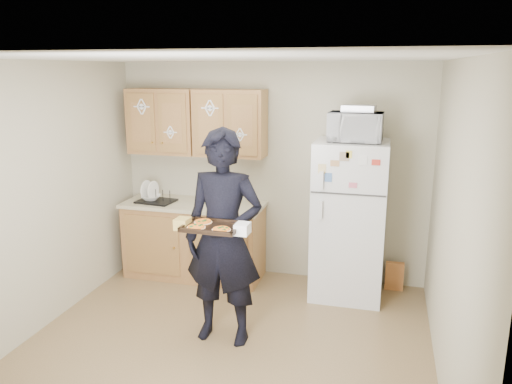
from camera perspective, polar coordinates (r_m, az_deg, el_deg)
floor at (r=4.65m, az=-3.71°, el=-17.48°), size 3.60×3.60×0.00m
ceiling at (r=3.98m, az=-4.29°, el=15.00°), size 3.60×3.60×0.00m
wall_back at (r=5.83m, az=1.69°, el=2.30°), size 3.60×0.04×2.50m
wall_front at (r=2.62m, az=-17.01°, el=-13.28°), size 3.60×0.04×2.50m
wall_left at (r=5.01m, az=-23.90°, el=-0.85°), size 0.04×3.60×2.50m
wall_right at (r=3.97m, az=21.53°, el=-4.25°), size 0.04×3.60×2.50m
refrigerator at (r=5.43m, az=10.58°, el=-3.15°), size 0.75×0.70×1.70m
base_cabinet at (r=6.00m, az=-7.04°, el=-5.59°), size 1.60×0.60×0.86m
countertop at (r=5.87m, az=-7.16°, el=-1.44°), size 1.64×0.64×0.04m
upper_cab_left at (r=5.97m, az=-10.55°, el=7.94°), size 0.80×0.33×0.75m
upper_cab_right at (r=5.67m, az=-2.97°, el=7.85°), size 0.80×0.33×0.75m
cereal_box at (r=5.88m, az=15.53°, el=-9.24°), size 0.20×0.07×0.32m
person at (r=4.42m, az=-3.73°, el=-5.27°), size 0.71×0.47×1.94m
baking_tray at (r=4.09m, az=-5.05°, el=-4.04°), size 0.46×0.34×0.04m
pizza_front_left at (r=4.06m, az=-6.85°, el=-3.99°), size 0.15×0.15×0.02m
pizza_front_right at (r=3.98m, az=-3.99°, el=-4.26°), size 0.15×0.15×0.02m
pizza_back_left at (r=4.19m, az=-6.06°, el=-3.38°), size 0.15×0.15×0.02m
microwave at (r=5.18m, az=11.30°, el=7.29°), size 0.55×0.38×0.30m
foil_pan at (r=5.19m, az=11.69°, el=9.32°), size 0.35×0.26×0.07m
dish_rack at (r=5.96m, az=-11.38°, el=-0.34°), size 0.45×0.36×0.17m
bowl at (r=5.99m, az=-11.90°, el=-0.63°), size 0.26×0.26×0.05m
soap_bottle at (r=5.62m, az=-3.46°, el=-0.76°), size 0.12×0.12×0.20m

